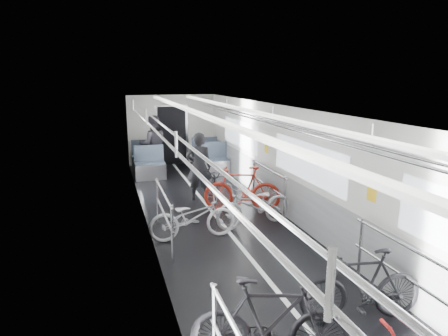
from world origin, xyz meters
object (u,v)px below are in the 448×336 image
object	(u,v)px
bike_right_mid	(254,205)
bike_right_far	(242,189)
bike_left_mid	(270,322)
bike_left_far	(193,217)
person_standing	(199,166)
bike_aisle	(215,183)
person_seated	(153,144)
bike_right_near	(362,285)

from	to	relation	value
bike_right_mid	bike_right_far	world-z (taller)	bike_right_far
bike_left_mid	bike_left_far	distance (m)	3.58
bike_left_mid	person_standing	world-z (taller)	person_standing
bike_right_far	bike_aisle	world-z (taller)	bike_right_far
bike_left_far	person_standing	xyz separation A→B (m)	(0.68, 2.36, 0.42)
bike_aisle	person_seated	size ratio (longest dim) A/B	0.88
bike_right_near	person_seated	world-z (taller)	person_seated
bike_left_far	bike_right_far	world-z (taller)	bike_right_far
bike_left_far	bike_right_mid	distance (m)	1.37
person_standing	bike_left_far	bearing A→B (deg)	88.24
bike_left_far	bike_right_mid	size ratio (longest dim) A/B	0.96
bike_left_mid	bike_aisle	world-z (taller)	bike_left_mid
bike_left_far	bike_aisle	bearing A→B (deg)	-25.44
bike_right_far	person_seated	bearing A→B (deg)	-141.68
bike_right_near	person_standing	size ratio (longest dim) A/B	0.93
bike_aisle	person_standing	xyz separation A→B (m)	(-0.38, 0.10, 0.42)
person_seated	bike_left_far	bearing A→B (deg)	90.85
bike_right_near	bike_right_mid	bearing A→B (deg)	-168.25
bike_left_far	bike_right_mid	xyz separation A→B (m)	(1.34, 0.27, 0.02)
bike_left_mid	bike_right_near	distance (m)	1.47
person_seated	bike_left_mid	bearing A→B (deg)	90.94
bike_left_mid	person_standing	xyz separation A→B (m)	(0.63, 5.94, 0.34)
bike_left_mid	bike_right_mid	world-z (taller)	bike_left_mid
person_seated	bike_right_far	bearing A→B (deg)	109.03
bike_aisle	bike_right_far	bearing A→B (deg)	-55.83
bike_left_far	bike_right_far	bearing A→B (deg)	-49.20
bike_left_far	person_standing	bearing A→B (deg)	-16.41
bike_right_near	person_seated	distance (m)	8.85
bike_left_far	bike_right_mid	bearing A→B (deg)	-79.01
bike_left_mid	person_standing	bearing A→B (deg)	11.84
bike_right_mid	bike_aisle	world-z (taller)	bike_right_mid
bike_right_far	person_seated	distance (m)	4.59
bike_left_mid	bike_left_far	size ratio (longest dim) A/B	1.02
bike_right_mid	person_seated	world-z (taller)	person_seated
person_standing	person_seated	world-z (taller)	person_seated
bike_right_far	bike_aisle	size ratio (longest dim) A/B	1.08
bike_aisle	person_standing	world-z (taller)	person_standing
bike_right_far	bike_aisle	xyz separation A→B (m)	(-0.36, 1.02, -0.10)
bike_right_mid	person_standing	size ratio (longest dim) A/B	1.01
bike_aisle	person_seated	distance (m)	3.52
bike_right_near	bike_right_far	bearing A→B (deg)	-169.63
bike_left_mid	bike_right_near	xyz separation A→B (m)	(1.41, 0.43, -0.03)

